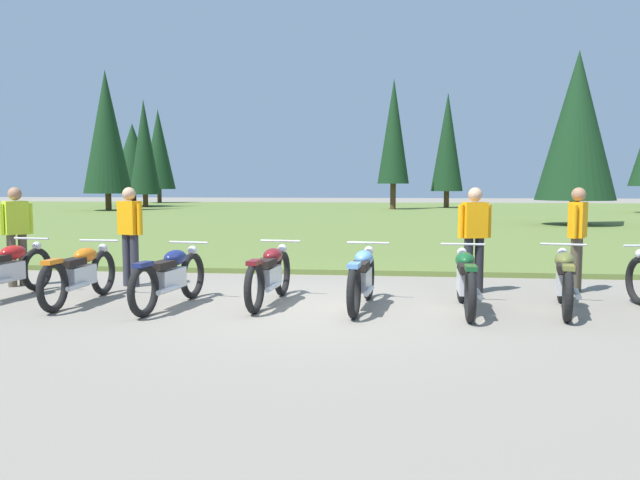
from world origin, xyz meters
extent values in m
plane|color=gray|center=(0.00, 0.00, 0.00)|extent=(140.00, 140.00, 0.00)
cube|color=#5B7033|center=(0.00, 25.22, 0.05)|extent=(80.00, 44.00, 0.10)
cylinder|color=#47331E|center=(-17.87, 36.25, 0.53)|extent=(0.36, 0.36, 1.06)
cone|color=#143319|center=(-17.87, 36.25, 3.60)|extent=(3.47, 3.47, 5.07)
cylinder|color=#47331E|center=(-16.29, 34.55, 0.50)|extent=(0.36, 0.36, 1.00)
cone|color=#143319|center=(-16.29, 34.55, 4.31)|extent=(2.15, 2.15, 6.62)
cylinder|color=#47331E|center=(4.74, 35.58, 0.62)|extent=(0.36, 0.36, 1.24)
cone|color=#143319|center=(4.74, 35.58, 4.57)|extent=(2.17, 2.17, 6.65)
cylinder|color=#47331E|center=(8.21, 17.41, 0.54)|extent=(0.36, 0.36, 1.09)
cone|color=#143319|center=(8.21, 17.41, 4.00)|extent=(3.06, 3.06, 5.82)
cylinder|color=#47331E|center=(-16.32, 28.71, 0.58)|extent=(0.36, 0.36, 1.15)
cone|color=#143319|center=(-16.32, 28.71, 4.89)|extent=(2.91, 2.91, 7.48)
cylinder|color=#47331E|center=(1.10, 32.48, 0.87)|extent=(0.36, 0.36, 1.75)
cone|color=#143319|center=(1.10, 32.48, 5.07)|extent=(2.01, 2.01, 6.65)
cylinder|color=#47331E|center=(-19.00, 44.44, 0.65)|extent=(0.36, 0.36, 1.29)
cone|color=#143319|center=(-19.00, 44.44, 4.70)|extent=(2.78, 2.78, 6.82)
torus|color=black|center=(-4.63, 0.90, 0.35)|extent=(0.19, 0.71, 0.70)
cube|color=silver|center=(-4.72, 0.21, 0.40)|extent=(0.28, 0.66, 0.28)
ellipsoid|color=#AD1919|center=(-4.70, 0.39, 0.68)|extent=(0.32, 0.51, 0.22)
cylinder|color=silver|center=(-4.65, 0.81, 0.86)|extent=(0.62, 0.11, 0.03)
sphere|color=silver|center=(-4.63, 0.92, 0.73)|extent=(0.14, 0.14, 0.14)
torus|color=black|center=(-3.41, 0.68, 0.35)|extent=(0.12, 0.70, 0.70)
torus|color=black|center=(-3.45, -0.72, 0.35)|extent=(0.12, 0.70, 0.70)
cube|color=silver|center=(-3.43, -0.02, 0.40)|extent=(0.22, 0.65, 0.28)
ellipsoid|color=orange|center=(-3.43, 0.16, 0.68)|extent=(0.27, 0.49, 0.22)
cube|color=black|center=(-3.44, -0.24, 0.62)|extent=(0.23, 0.49, 0.10)
cube|color=orange|center=(-3.45, -0.72, 0.69)|extent=(0.15, 0.32, 0.06)
cylinder|color=silver|center=(-3.41, 0.58, 0.86)|extent=(0.62, 0.05, 0.03)
sphere|color=silver|center=(-3.41, 0.70, 0.73)|extent=(0.14, 0.14, 0.14)
cylinder|color=silver|center=(-3.30, -0.32, 0.30)|extent=(0.09, 0.55, 0.07)
torus|color=black|center=(-1.93, 0.53, 0.35)|extent=(0.20, 0.71, 0.70)
torus|color=black|center=(-2.13, -0.86, 0.35)|extent=(0.20, 0.71, 0.70)
cube|color=silver|center=(-2.03, -0.16, 0.40)|extent=(0.29, 0.66, 0.28)
ellipsoid|color=navy|center=(-2.01, 0.01, 0.68)|extent=(0.33, 0.51, 0.22)
cube|color=black|center=(-2.06, -0.38, 0.62)|extent=(0.29, 0.51, 0.10)
cube|color=navy|center=(-2.13, -0.86, 0.69)|extent=(0.18, 0.34, 0.06)
cylinder|color=silver|center=(-1.94, 0.43, 0.86)|extent=(0.62, 0.12, 0.03)
sphere|color=silver|center=(-1.93, 0.55, 0.73)|extent=(0.14, 0.14, 0.14)
cylinder|color=silver|center=(-1.94, -0.48, 0.30)|extent=(0.15, 0.55, 0.07)
torus|color=black|center=(-0.63, 0.92, 0.35)|extent=(0.16, 0.71, 0.70)
torus|color=black|center=(-0.75, -0.47, 0.35)|extent=(0.16, 0.71, 0.70)
cube|color=silver|center=(-0.69, 0.23, 0.40)|extent=(0.26, 0.66, 0.28)
ellipsoid|color=maroon|center=(-0.67, 0.40, 0.68)|extent=(0.30, 0.50, 0.22)
cube|color=black|center=(-0.71, 0.01, 0.62)|extent=(0.26, 0.50, 0.10)
cube|color=maroon|center=(-0.75, -0.47, 0.69)|extent=(0.17, 0.33, 0.06)
cylinder|color=silver|center=(-0.63, 0.82, 0.86)|extent=(0.62, 0.09, 0.03)
sphere|color=silver|center=(-0.62, 0.94, 0.73)|extent=(0.14, 0.14, 0.14)
cylinder|color=silver|center=(-0.58, -0.09, 0.30)|extent=(0.12, 0.55, 0.07)
torus|color=black|center=(0.71, 0.76, 0.35)|extent=(0.17, 0.71, 0.70)
torus|color=black|center=(0.58, -0.63, 0.35)|extent=(0.17, 0.71, 0.70)
cube|color=silver|center=(0.65, 0.06, 0.40)|extent=(0.26, 0.66, 0.28)
ellipsoid|color=#598CC6|center=(0.66, 0.24, 0.68)|extent=(0.30, 0.50, 0.22)
cube|color=black|center=(0.62, -0.15, 0.62)|extent=(0.26, 0.50, 0.10)
cube|color=#598CC6|center=(0.58, -0.63, 0.69)|extent=(0.17, 0.33, 0.06)
cylinder|color=silver|center=(0.70, 0.66, 0.86)|extent=(0.62, 0.09, 0.03)
sphere|color=silver|center=(0.71, 0.78, 0.73)|extent=(0.14, 0.14, 0.14)
cylinder|color=silver|center=(0.76, -0.25, 0.30)|extent=(0.12, 0.55, 0.07)
torus|color=black|center=(2.07, 0.70, 0.35)|extent=(0.12, 0.70, 0.70)
torus|color=black|center=(2.03, -0.70, 0.35)|extent=(0.12, 0.70, 0.70)
cube|color=silver|center=(2.05, 0.00, 0.40)|extent=(0.22, 0.65, 0.28)
ellipsoid|color=#144C23|center=(2.06, 0.18, 0.68)|extent=(0.27, 0.49, 0.22)
cube|color=black|center=(2.04, -0.22, 0.62)|extent=(0.23, 0.49, 0.10)
cube|color=#144C23|center=(2.03, -0.70, 0.69)|extent=(0.15, 0.32, 0.06)
cylinder|color=silver|center=(2.07, 0.60, 0.86)|extent=(0.62, 0.05, 0.03)
sphere|color=silver|center=(2.07, 0.72, 0.73)|extent=(0.14, 0.14, 0.14)
cylinder|color=silver|center=(2.18, -0.31, 0.30)|extent=(0.09, 0.55, 0.07)
torus|color=black|center=(3.52, 0.83, 0.35)|extent=(0.24, 0.71, 0.70)
torus|color=black|center=(3.24, -0.54, 0.35)|extent=(0.24, 0.71, 0.70)
cube|color=silver|center=(3.38, 0.15, 0.40)|extent=(0.32, 0.67, 0.28)
ellipsoid|color=brown|center=(3.41, 0.32, 0.68)|extent=(0.35, 0.52, 0.22)
cube|color=black|center=(3.33, -0.07, 0.62)|extent=(0.31, 0.51, 0.10)
cube|color=brown|center=(3.24, -0.54, 0.69)|extent=(0.20, 0.34, 0.06)
cylinder|color=silver|center=(3.50, 0.74, 0.86)|extent=(0.61, 0.15, 0.03)
sphere|color=silver|center=(3.52, 0.85, 0.73)|extent=(0.14, 0.14, 0.14)
cylinder|color=silver|center=(3.46, -0.17, 0.30)|extent=(0.18, 0.55, 0.07)
torus|color=black|center=(4.58, 0.77, 0.35)|extent=(0.20, 0.71, 0.70)
sphere|color=silver|center=(4.58, 0.79, 0.73)|extent=(0.14, 0.14, 0.14)
cylinder|color=#4C4233|center=(-5.16, 1.39, 0.44)|extent=(0.14, 0.14, 0.88)
cylinder|color=#4C4233|center=(-5.28, 1.26, 0.44)|extent=(0.14, 0.14, 0.88)
cube|color=#C6E52D|center=(-5.22, 1.32, 1.16)|extent=(0.40, 0.42, 0.56)
sphere|color=#9E7051|center=(-5.22, 1.32, 1.56)|extent=(0.22, 0.22, 0.22)
cylinder|color=#C6E52D|center=(-5.07, 1.50, 1.14)|extent=(0.09, 0.09, 0.52)
cylinder|color=#C6E52D|center=(-5.37, 1.15, 1.14)|extent=(0.09, 0.09, 0.52)
cylinder|color=#4C4233|center=(3.93, 1.66, 0.44)|extent=(0.14, 0.14, 0.88)
cylinder|color=#4C4233|center=(4.01, 1.82, 0.44)|extent=(0.14, 0.14, 0.88)
cube|color=orange|center=(3.97, 1.74, 1.16)|extent=(0.36, 0.42, 0.56)
sphere|color=#9E7051|center=(3.97, 1.74, 1.56)|extent=(0.22, 0.22, 0.22)
cylinder|color=orange|center=(3.86, 1.54, 1.14)|extent=(0.09, 0.09, 0.52)
cylinder|color=orange|center=(4.08, 1.94, 1.14)|extent=(0.09, 0.09, 0.52)
cylinder|color=black|center=(2.26, 1.47, 0.44)|extent=(0.14, 0.14, 0.88)
cylinder|color=black|center=(2.43, 1.52, 0.44)|extent=(0.14, 0.14, 0.88)
cube|color=orange|center=(2.34, 1.50, 1.16)|extent=(0.41, 0.31, 0.56)
sphere|color=tan|center=(2.34, 1.50, 1.56)|extent=(0.22, 0.22, 0.22)
cylinder|color=orange|center=(2.12, 1.43, 1.14)|extent=(0.09, 0.09, 0.52)
cylinder|color=orange|center=(2.56, 1.56, 1.14)|extent=(0.09, 0.09, 0.52)
cylinder|color=#2D2D38|center=(-3.23, 1.49, 0.44)|extent=(0.14, 0.14, 0.88)
cylinder|color=#2D2D38|center=(-3.40, 1.56, 0.44)|extent=(0.14, 0.14, 0.88)
cube|color=orange|center=(-3.32, 1.53, 1.16)|extent=(0.42, 0.34, 0.56)
sphere|color=tan|center=(-3.32, 1.53, 1.56)|extent=(0.22, 0.22, 0.22)
cylinder|color=orange|center=(-3.11, 1.44, 1.14)|extent=(0.09, 0.09, 0.52)
cylinder|color=orange|center=(-3.53, 1.62, 1.14)|extent=(0.09, 0.09, 0.52)
camera|label=1|loc=(1.05, -8.65, 1.72)|focal=35.61mm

